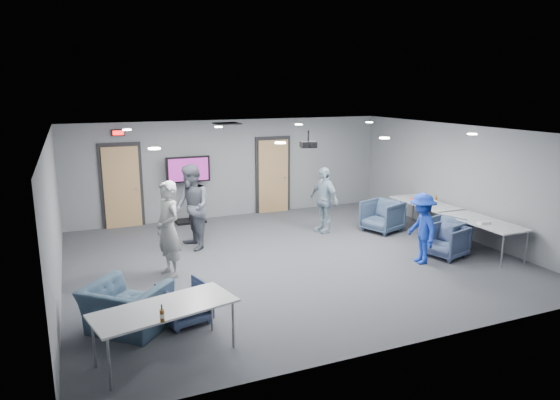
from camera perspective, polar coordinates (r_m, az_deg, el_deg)
name	(u,v)px	position (r m, az deg, el deg)	size (l,w,h in m)	color
floor	(291,258)	(10.71, 1.22, -6.67)	(9.00, 9.00, 0.00)	#34363B
ceiling	(291,131)	(10.14, 1.29, 7.88)	(9.00, 9.00, 0.00)	silver
wall_back	(233,168)	(14.02, -5.43, 3.62)	(9.00, 0.02, 2.70)	slate
wall_front	(411,255)	(7.01, 14.79, -6.05)	(9.00, 0.02, 2.70)	slate
wall_left	(54,218)	(9.49, -24.42, -1.88)	(0.02, 8.00, 2.70)	slate
wall_right	(461,181)	(12.82, 19.97, 2.05)	(0.02, 8.00, 2.70)	slate
door_left	(122,187)	(13.45, -17.63, 1.47)	(1.06, 0.17, 2.24)	black
door_right	(273,176)	(14.43, -0.80, 2.80)	(1.06, 0.17, 2.24)	black
exit_sign	(118,133)	(13.25, -18.02, 7.32)	(0.32, 0.08, 0.16)	black
hvac_diffuser	(227,123)	(12.59, -6.09, 8.69)	(0.60, 0.60, 0.03)	black
downlights	(291,132)	(10.14, 1.29, 7.80)	(6.18, 3.78, 0.02)	white
person_a	(168,229)	(9.72, -12.66, -3.27)	(0.68, 0.44, 1.86)	gray
person_b	(192,207)	(11.24, -10.08, -0.83)	(0.93, 0.73, 1.92)	#545965
person_c	(324,200)	(12.49, 5.03, 0.04)	(0.96, 0.40, 1.65)	#9AB5C7
person_d	(422,229)	(10.63, 15.90, -3.15)	(0.95, 0.55, 1.47)	#1A36A9
chair_right_a	(382,216)	(12.82, 11.60, -1.81)	(0.84, 0.87, 0.79)	#3A4C65
chair_right_b	(446,235)	(11.62, 18.46, -3.83)	(0.80, 0.83, 0.75)	#3D4F6A
chair_right_c	(446,241)	(11.27, 18.42, -4.50)	(0.74, 0.76, 0.69)	#3D4A69
chair_front_a	(184,302)	(8.00, -10.89, -11.41)	(0.67, 0.69, 0.63)	#3E4B6C
chair_front_b	(126,308)	(7.92, -17.14, -11.70)	(1.11, 0.97, 0.72)	#3A5064
table_right_a	(426,204)	(13.08, 16.31, -0.45)	(0.82, 1.96, 0.73)	silver
table_right_b	(482,222)	(11.72, 22.13, -2.39)	(0.82, 1.96, 0.73)	silver
table_front_left	(165,310)	(6.92, -13.04, -12.13)	(2.00, 1.19, 0.73)	silver
bottle_front	(162,315)	(6.47, -13.33, -12.70)	(0.06, 0.06, 0.23)	#613A10
bottle_right	(436,201)	(12.96, 17.41, -0.08)	(0.06, 0.06, 0.23)	#613A10
snack_box	(414,199)	(13.34, 15.06, 0.14)	(0.17, 0.11, 0.04)	#DD3F37
wrapper	(484,223)	(11.45, 22.29, -2.40)	(0.23, 0.16, 0.05)	silver
tv_stand	(189,185)	(13.51, -10.38, 1.67)	(1.16, 0.55, 1.78)	black
projector	(308,144)	(10.44, 3.27, 6.38)	(0.37, 0.35, 0.35)	black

